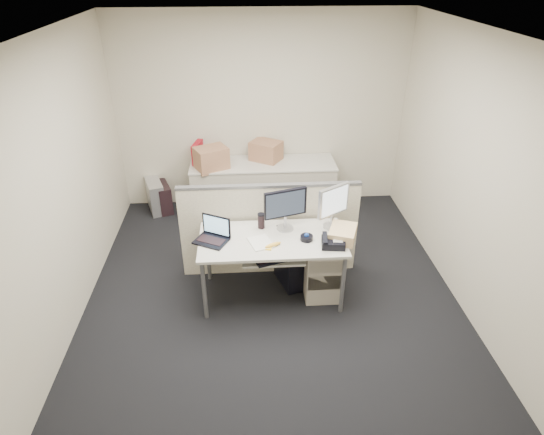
{
  "coord_description": "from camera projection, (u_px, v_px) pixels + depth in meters",
  "views": [
    {
      "loc": [
        -0.26,
        -3.92,
        3.26
      ],
      "look_at": [
        0.01,
        0.15,
        0.89
      ],
      "focal_mm": 30.0,
      "sensor_mm": 36.0,
      "label": 1
    }
  ],
  "objects": [
    {
      "name": "monitor_small",
      "position": [
        333.0,
        208.0,
        4.74
      ],
      "size": [
        0.44,
        0.38,
        0.48
      ],
      "primitive_type": "cube",
      "rotation": [
        0.0,
        0.0,
        0.57
      ],
      "color": "#B7B7BC",
      "rests_on": "desk"
    },
    {
      "name": "wall_front",
      "position": [
        300.0,
        369.0,
        2.41
      ],
      "size": [
        4.0,
        0.02,
        2.7
      ],
      "primitive_type": "cube",
      "color": "beige",
      "rests_on": "ground"
    },
    {
      "name": "cellphone",
      "position": [
        280.0,
        227.0,
        4.84
      ],
      "size": [
        0.07,
        0.1,
        0.01
      ],
      "primitive_type": "cube",
      "rotation": [
        0.0,
        0.0,
        0.24
      ],
      "color": "black",
      "rests_on": "desk"
    },
    {
      "name": "cubicle_partition",
      "position": [
        269.0,
        231.0,
        5.14
      ],
      "size": [
        2.0,
        0.06,
        1.1
      ],
      "primitive_type": "cube",
      "color": "beige",
      "rests_on": "floor"
    },
    {
      "name": "back_counter",
      "position": [
        263.0,
        188.0,
        6.52
      ],
      "size": [
        2.0,
        0.6,
        0.72
      ],
      "primitive_type": "cube",
      "color": "#B5AB9A",
      "rests_on": "floor"
    },
    {
      "name": "pc_tower_spare_silver",
      "position": [
        155.0,
        196.0,
        6.58
      ],
      "size": [
        0.34,
        0.52,
        0.45
      ],
      "primitive_type": "cube",
      "rotation": [
        0.0,
        0.0,
        0.32
      ],
      "color": "#B7B7BC",
      "rests_on": "floor"
    },
    {
      "name": "floor",
      "position": [
        272.0,
        294.0,
        5.03
      ],
      "size": [
        4.0,
        4.5,
        0.01
      ],
      "primitive_type": "cube",
      "color": "black",
      "rests_on": "ground"
    },
    {
      "name": "desk",
      "position": [
        272.0,
        244.0,
        4.7
      ],
      "size": [
        1.5,
        0.75,
        0.73
      ],
      "color": "beige",
      "rests_on": "floor"
    },
    {
      "name": "wall_right",
      "position": [
        475.0,
        178.0,
        4.47
      ],
      "size": [
        0.02,
        4.5,
        2.7
      ],
      "primitive_type": "cube",
      "color": "beige",
      "rests_on": "ground"
    },
    {
      "name": "pc_tower_desk",
      "position": [
        289.0,
        267.0,
        5.11
      ],
      "size": [
        0.3,
        0.48,
        0.42
      ],
      "primitive_type": "cube",
      "rotation": [
        0.0,
        0.0,
        0.3
      ],
      "color": "black",
      "rests_on": "floor"
    },
    {
      "name": "manila_folders",
      "position": [
        343.0,
        233.0,
        4.63
      ],
      "size": [
        0.35,
        0.39,
        0.12
      ],
      "primitive_type": "cube",
      "rotation": [
        0.0,
        0.0,
        -0.35
      ],
      "color": "#DFBB88",
      "rests_on": "desk"
    },
    {
      "name": "ceiling",
      "position": [
        272.0,
        34.0,
        3.68
      ],
      "size": [
        4.0,
        4.5,
        0.01
      ],
      "primitive_type": "cube",
      "color": "white",
      "rests_on": "ground"
    },
    {
      "name": "cardboard_box_left",
      "position": [
        211.0,
        159.0,
        6.11
      ],
      "size": [
        0.51,
        0.46,
        0.31
      ],
      "primitive_type": "cube",
      "rotation": [
        0.0,
        0.0,
        0.46
      ],
      "color": "#A67357",
      "rests_on": "back_counter"
    },
    {
      "name": "wall_left",
      "position": [
        59.0,
        190.0,
        4.24
      ],
      "size": [
        0.02,
        4.5,
        2.7
      ],
      "primitive_type": "cube",
      "color": "beige",
      "rests_on": "ground"
    },
    {
      "name": "wall_back",
      "position": [
        261.0,
        113.0,
        6.3
      ],
      "size": [
        4.0,
        0.02,
        2.7
      ],
      "primitive_type": "cube",
      "color": "beige",
      "rests_on": "ground"
    },
    {
      "name": "sticky_pad",
      "position": [
        268.0,
        248.0,
        4.5
      ],
      "size": [
        0.08,
        0.08,
        0.01
      ],
      "primitive_type": "cube",
      "rotation": [
        0.0,
        0.0,
        -0.23
      ],
      "color": "yellow",
      "rests_on": "desk"
    },
    {
      "name": "desk_phone",
      "position": [
        333.0,
        243.0,
        4.52
      ],
      "size": [
        0.25,
        0.22,
        0.07
      ],
      "primitive_type": "cube",
      "rotation": [
        0.0,
        0.0,
        -0.12
      ],
      "color": "black",
      "rests_on": "desk"
    },
    {
      "name": "red_binder",
      "position": [
        198.0,
        153.0,
        6.29
      ],
      "size": [
        0.15,
        0.33,
        0.3
      ],
      "primitive_type": "cube",
      "rotation": [
        0.0,
        0.0,
        -0.23
      ],
      "color": "maroon",
      "rests_on": "back_counter"
    },
    {
      "name": "trackball",
      "position": [
        307.0,
        238.0,
        4.63
      ],
      "size": [
        0.14,
        0.14,
        0.05
      ],
      "primitive_type": "cylinder",
      "rotation": [
        0.0,
        0.0,
        0.1
      ],
      "color": "black",
      "rests_on": "desk"
    },
    {
      "name": "cardboard_box_right",
      "position": [
        266.0,
        151.0,
        6.37
      ],
      "size": [
        0.5,
        0.47,
        0.29
      ],
      "primitive_type": "cube",
      "rotation": [
        0.0,
        0.0,
        -0.56
      ],
      "color": "#A67357",
      "rests_on": "back_counter"
    },
    {
      "name": "banana",
      "position": [
        273.0,
        245.0,
        4.52
      ],
      "size": [
        0.18,
        0.12,
        0.04
      ],
      "primitive_type": "ellipsoid",
      "rotation": [
        0.0,
        0.0,
        0.45
      ],
      "color": "yellow",
      "rests_on": "desk"
    },
    {
      "name": "paper_stack",
      "position": [
        261.0,
        243.0,
        4.59
      ],
      "size": [
        0.28,
        0.32,
        0.01
      ],
      "primitive_type": "cube",
      "rotation": [
        0.0,
        0.0,
        0.32
      ],
      "color": "silver",
      "rests_on": "desk"
    },
    {
      "name": "laptop",
      "position": [
        211.0,
        232.0,
        4.55
      ],
      "size": [
        0.4,
        0.36,
        0.24
      ],
      "primitive_type": "cube",
      "rotation": [
        0.0,
        0.0,
        -0.48
      ],
      "color": "black",
      "rests_on": "desk"
    },
    {
      "name": "monitor_main",
      "position": [
        285.0,
        210.0,
        4.71
      ],
      "size": [
        0.49,
        0.3,
        0.46
      ],
      "primitive_type": "cube",
      "rotation": [
        0.0,
        0.0,
        0.3
      ],
      "color": "black",
      "rests_on": "desk"
    },
    {
      "name": "pc_tower_spare_dark",
      "position": [
        163.0,
        197.0,
        6.6
      ],
      "size": [
        0.31,
        0.47,
        0.41
      ],
      "primitive_type": "cube",
      "rotation": [
        0.0,
        0.0,
        0.34
      ],
      "color": "black",
      "rests_on": "floor"
    },
    {
      "name": "keyboard",
      "position": [
        278.0,
        257.0,
        4.52
      ],
      "size": [
        0.51,
        0.31,
        0.03
      ],
      "primitive_type": "cube",
      "rotation": [
        0.0,
        0.0,
        0.31
      ],
      "color": "black",
      "rests_on": "keyboard_tray"
    },
    {
      "name": "drawer_pedestal",
      "position": [
        322.0,
        265.0,
        4.94
      ],
      "size": [
        0.4,
        0.55,
        0.65
      ],
      "primitive_type": "cube",
      "color": "#B5AB9A",
      "rests_on": "floor"
    },
    {
      "name": "travel_mug",
      "position": [
        261.0,
        221.0,
        4.81
      ],
      "size": [
        0.09,
        0.09,
        0.16
      ],
      "primitive_type": "cylinder",
      "rotation": [
        0.0,
        0.0,
        -0.27
      ],
      "color": "black",
      "rests_on": "desk"
    },
    {
      "name": "keyboard_tray",
      "position": [
        273.0,
        257.0,
        4.56
      ],
      "size": [
        0.62,
        0.32,
        0.02
      ],
      "primitive_type": "cube",
      "color": "beige",
      "rests_on": "desk"
    }
  ]
}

